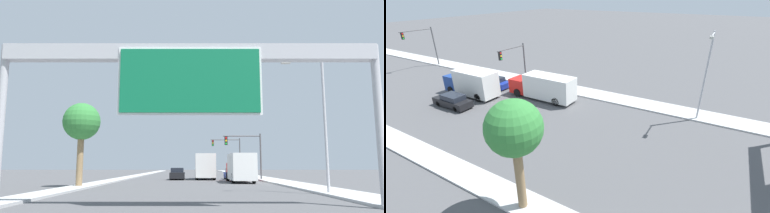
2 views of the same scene
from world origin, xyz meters
The scene contains 9 objects.
sidewalk_right centered at (9.50, 60.00, 0.07)m, with size 3.00×120.00×0.15m.
car_far_left centered at (-1.75, 49.86, 0.70)m, with size 1.77×4.76×1.48m.
car_far_right centered at (5.25, 50.79, 0.67)m, with size 1.79×4.55×1.41m.
truck_box_primary centered at (1.75, 50.66, 1.64)m, with size 2.48×7.48×3.23m.
truck_box_secondary centered at (5.25, 42.37, 1.54)m, with size 2.37×8.55×3.01m.
traffic_light_near_intersection centered at (6.93, 48.00, 3.86)m, with size 4.69×0.32×5.65m.
traffic_light_mid_block centered at (6.85, 68.00, 4.45)m, with size 5.25×0.32×6.52m.
palm_tree_background centered at (-9.18, 33.14, 5.31)m, with size 3.10×3.10×6.99m.
street_lamp_right centered at (8.26, 25.70, 5.18)m, with size 2.76×0.28×8.74m.
Camera 2 is at (-17.60, 24.45, 11.89)m, focal length 24.00 mm.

